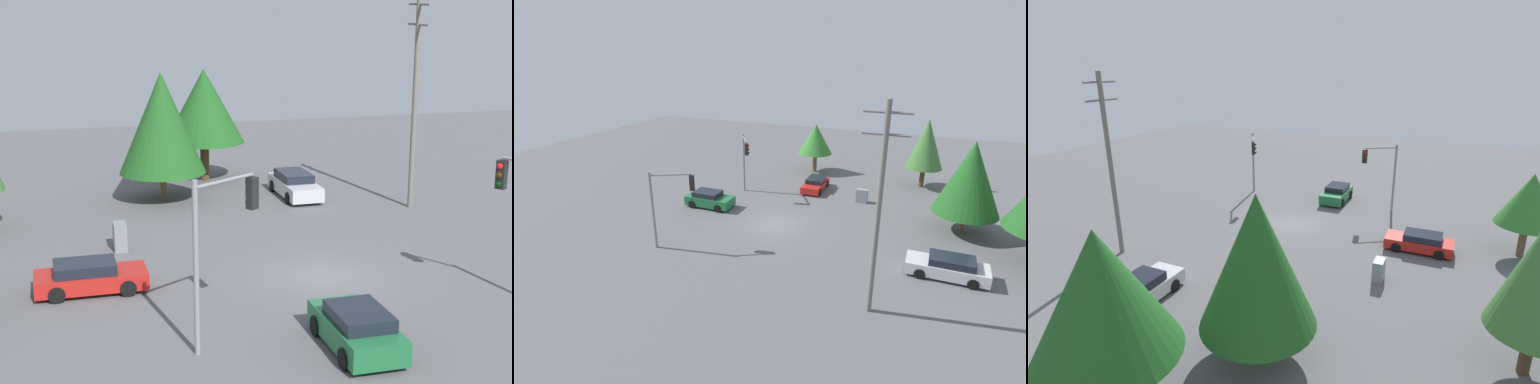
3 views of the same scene
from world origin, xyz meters
The scene contains 11 objects.
ground_plane centered at (0.00, 0.00, 0.00)m, with size 80.00×80.00×0.00m, color #5B5B5E.
sedan_green centered at (6.65, -1.33, 0.69)m, with size 4.10×2.00×1.41m.
sedan_red centered at (-0.68, -9.17, 0.60)m, with size 1.89×4.21×1.21m.
sedan_silver centered at (-12.67, 2.96, 0.67)m, with size 4.77×1.94×1.37m.
traffic_signal_main centered at (5.15, 6.11, 3.78)m, with size 2.70×1.70×5.55m.
traffic_signal_cross centered at (5.09, -5.37, 3.81)m, with size 1.70×2.46×5.63m.
utility_pole_tall centered at (-8.83, 8.18, 5.89)m, with size 2.20×0.28×11.17m.
electrical_cabinet centered at (-5.53, -7.53, 0.61)m, with size 1.01×0.56×1.23m, color gray.
tree_behind centered at (1.19, -15.04, 3.70)m, with size 3.68×3.68×5.34m.
tree_right centered at (-10.23, -14.15, 4.38)m, with size 3.47×3.47×6.82m.
tree_corner centered at (-13.67, -4.31, 4.32)m, with size 4.72×4.72×7.06m.
Camera 2 is at (-10.89, 26.75, 13.35)m, focal length 28.00 mm.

